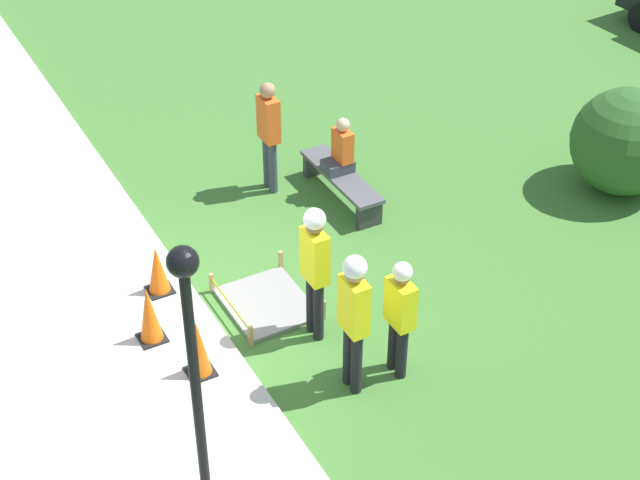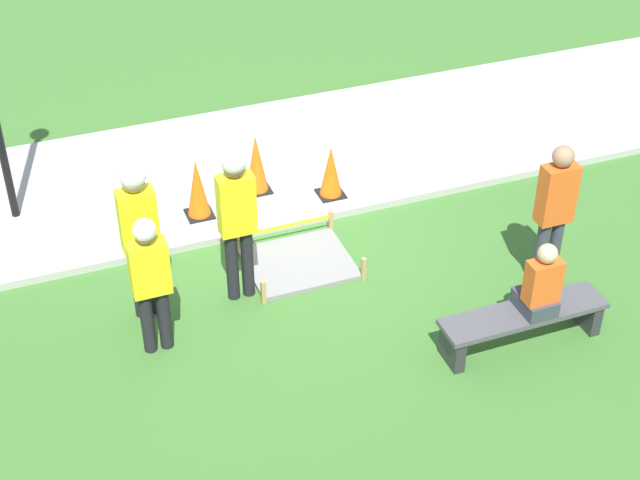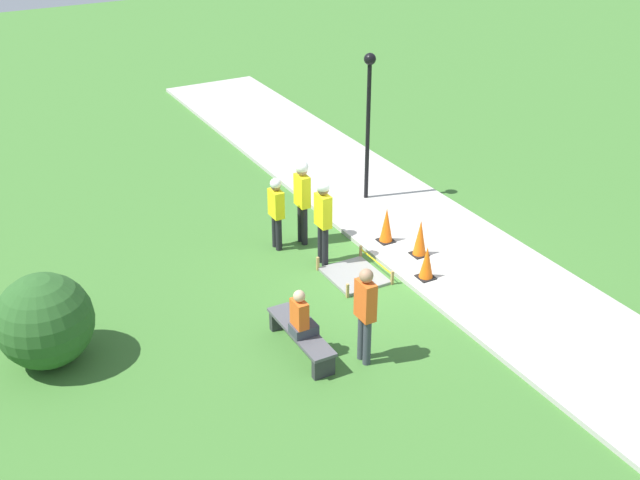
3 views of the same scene
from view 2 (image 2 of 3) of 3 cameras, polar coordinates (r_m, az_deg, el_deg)
name	(u,v)px [view 2 (image 2 of 3)]	position (r m, az deg, el deg)	size (l,w,h in m)	color
ground_plane	(280,231)	(12.34, -2.32, 0.52)	(60.00, 60.00, 0.00)	#3D702D
sidewalk	(243,166)	(13.58, -4.50, 4.30)	(28.00, 3.17, 0.10)	#ADAAA3
wet_concrete_patch	(299,263)	(11.73, -1.24, -1.35)	(1.28, 1.10, 0.31)	gray
traffic_cone_near_patch	(331,171)	(12.66, 0.63, 4.01)	(0.34, 0.34, 0.72)	black
traffic_cone_far_patch	(256,164)	(12.74, -3.73, 4.45)	(0.34, 0.34, 0.82)	black
traffic_cone_sidewalk_edge	(197,189)	(12.33, -7.15, 2.99)	(0.34, 0.34, 0.80)	black
park_bench	(523,320)	(10.68, 11.71, -4.60)	(1.85, 0.44, 0.45)	#2D2D33
person_seated_on_bench	(540,286)	(10.41, 12.70, -2.62)	(0.36, 0.44, 0.89)	#383D47
worker_supervisor	(150,275)	(10.14, -9.86, -2.04)	(0.40, 0.24, 1.67)	black
worker_assistant	(237,210)	(10.64, -4.88, 1.75)	(0.40, 0.28, 1.93)	black
worker_trainee	(139,225)	(10.51, -10.50, 0.85)	(0.40, 0.28, 1.96)	black
bystander_in_orange_shirt	(555,208)	(11.17, 13.50, 1.81)	(0.40, 0.24, 1.84)	#383D47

